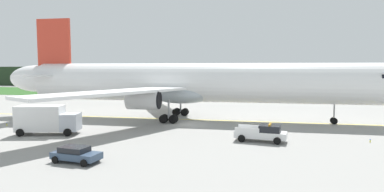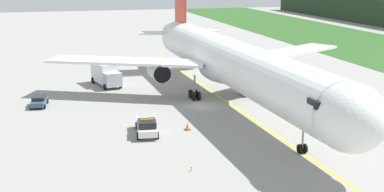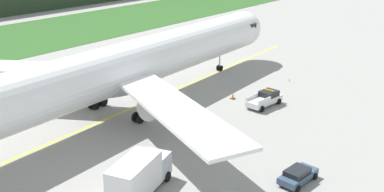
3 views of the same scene
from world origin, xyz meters
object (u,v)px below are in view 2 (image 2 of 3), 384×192
(catering_truck, at_px, (106,74))
(apron_cone, at_px, (187,126))
(staff_car, at_px, (39,101))
(ops_pickup_truck, at_px, (147,126))
(airliner, at_px, (229,62))

(catering_truck, xyz_separation_m, apron_cone, (24.33, 6.40, -1.40))
(staff_car, bearing_deg, ops_pickup_truck, 37.30)
(ops_pickup_truck, distance_m, staff_car, 18.75)
(ops_pickup_truck, bearing_deg, airliner, 128.57)
(ops_pickup_truck, bearing_deg, staff_car, -142.70)
(airliner, height_order, apron_cone, airliner)
(staff_car, distance_m, apron_cone, 21.58)
(catering_truck, distance_m, staff_car, 13.71)
(airliner, xyz_separation_m, catering_truck, (-14.56, -14.56, -3.67))
(staff_car, bearing_deg, catering_truck, 135.77)
(apron_cone, bearing_deg, catering_truck, -165.26)
(airliner, height_order, ops_pickup_truck, airliner)
(airliner, bearing_deg, apron_cone, -39.82)
(airliner, distance_m, apron_cone, 13.70)
(airliner, bearing_deg, staff_car, -101.19)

